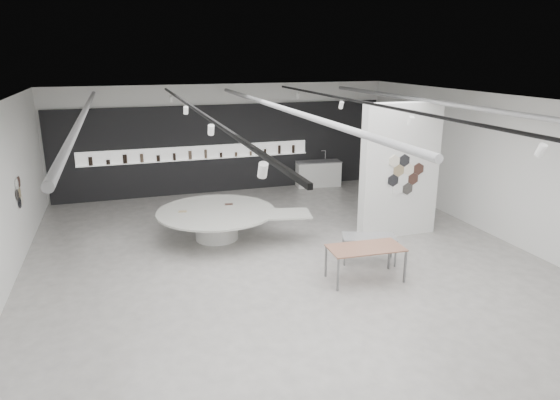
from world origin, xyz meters
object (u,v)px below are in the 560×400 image
object	(u,v)px
partition_column	(400,171)
sample_table_wood	(366,250)
display_island	(219,220)
kitchen_counter	(318,174)
sample_table_stone	(369,238)

from	to	relation	value
partition_column	sample_table_wood	bearing A→B (deg)	-132.69
display_island	kitchen_counter	xyz separation A→B (m)	(4.64, 4.40, -0.05)
display_island	sample_table_wood	distance (m)	4.32
display_island	partition_column	bearing A→B (deg)	-2.53
kitchen_counter	display_island	bearing A→B (deg)	-130.33
sample_table_wood	sample_table_stone	xyz separation A→B (m)	(0.55, 0.88, -0.12)
partition_column	kitchen_counter	distance (m)	5.70
sample_table_wood	display_island	bearing A→B (deg)	126.30
display_island	sample_table_wood	xyz separation A→B (m)	(2.56, -3.48, 0.19)
sample_table_stone	kitchen_counter	distance (m)	7.17
display_island	sample_table_wood	bearing A→B (deg)	-42.57
sample_table_wood	sample_table_stone	distance (m)	1.04
partition_column	sample_table_wood	size ratio (longest dim) A/B	2.16
sample_table_wood	sample_table_stone	size ratio (longest dim) A/B	1.20
partition_column	display_island	distance (m)	5.01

